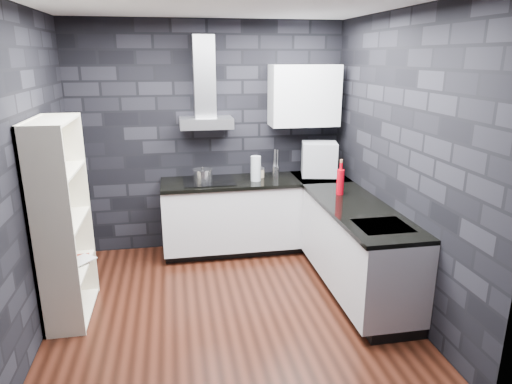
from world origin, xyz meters
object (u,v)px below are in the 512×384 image
object	(u,v)px
glass_vase	(256,169)
bookshelf	(63,222)
utensil_crock	(275,171)
pot	(203,176)
storage_jar	(261,173)
red_bottle	(340,182)
appliance_garage	(319,159)
fruit_bowl	(59,224)

from	to	relation	value
glass_vase	bookshelf	distance (m)	2.19
utensil_crock	bookshelf	size ratio (longest dim) A/B	0.06
pot	glass_vase	size ratio (longest dim) A/B	0.74
pot	storage_jar	distance (m)	0.70
red_bottle	storage_jar	bearing A→B (deg)	129.51
pot	storage_jar	size ratio (longest dim) A/B	2.08
appliance_garage	fruit_bowl	distance (m)	2.93
appliance_garage	bookshelf	bearing A→B (deg)	-145.65
pot	red_bottle	xyz separation A→B (m)	(1.38, -0.75, 0.06)
pot	red_bottle	distance (m)	1.57
glass_vase	utensil_crock	distance (m)	0.36
fruit_bowl	utensil_crock	bearing A→B (deg)	32.50
pot	utensil_crock	xyz separation A→B (m)	(0.89, 0.15, -0.02)
glass_vase	fruit_bowl	bearing A→B (deg)	-148.00
storage_jar	fruit_bowl	bearing A→B (deg)	-146.36
storage_jar	bookshelf	xyz separation A→B (m)	(-1.99, -1.19, -0.05)
utensil_crock	red_bottle	world-z (taller)	red_bottle
fruit_bowl	glass_vase	bearing A→B (deg)	32.00
glass_vase	utensil_crock	bearing A→B (deg)	35.74
utensil_crock	fruit_bowl	size ratio (longest dim) A/B	0.56
pot	red_bottle	size ratio (longest dim) A/B	0.81
storage_jar	pot	bearing A→B (deg)	-173.06
storage_jar	appliance_garage	distance (m)	0.71
red_bottle	bookshelf	world-z (taller)	bookshelf
glass_vase	fruit_bowl	world-z (taller)	glass_vase
glass_vase	storage_jar	world-z (taller)	glass_vase
storage_jar	red_bottle	world-z (taller)	red_bottle
bookshelf	fruit_bowl	distance (m)	0.14
storage_jar	appliance_garage	bearing A→B (deg)	-11.09
red_bottle	bookshelf	distance (m)	2.71
pot	appliance_garage	xyz separation A→B (m)	(1.37, -0.05, 0.15)
storage_jar	red_bottle	bearing A→B (deg)	-50.49
utensil_crock	bookshelf	world-z (taller)	bookshelf
storage_jar	appliance_garage	world-z (taller)	appliance_garage
pot	storage_jar	world-z (taller)	pot
storage_jar	red_bottle	size ratio (longest dim) A/B	0.39
pot	storage_jar	xyz separation A→B (m)	(0.69, 0.08, -0.02)
bookshelf	utensil_crock	bearing A→B (deg)	44.36
appliance_garage	red_bottle	distance (m)	0.70
utensil_crock	fruit_bowl	bearing A→B (deg)	-147.50
storage_jar	fruit_bowl	xyz separation A→B (m)	(-1.99, -1.33, -0.01)
bookshelf	red_bottle	bearing A→B (deg)	22.13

